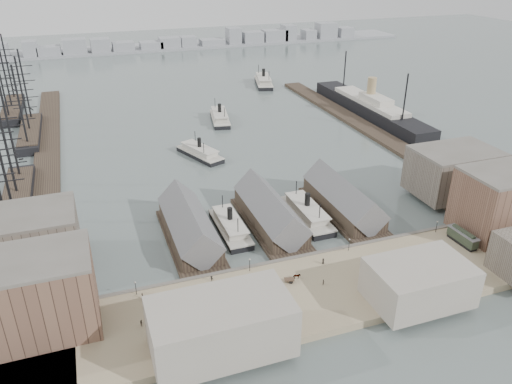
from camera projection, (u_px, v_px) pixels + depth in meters
name	position (u px, v px, depth m)	size (l,w,h in m)	color
ground	(291.00, 253.00, 145.23)	(900.00, 900.00, 0.00)	#4F5B5A
quay	(321.00, 291.00, 127.90)	(180.00, 30.00, 2.00)	gray
seawall	(298.00, 259.00, 140.33)	(180.00, 1.20, 2.30)	#59544C
west_wharf	(47.00, 158.00, 208.83)	(10.00, 220.00, 1.60)	#2D231C
east_wharf	(365.00, 127.00, 244.42)	(10.00, 180.00, 1.60)	#2D231C
ferry_shed_west	(189.00, 227.00, 149.59)	(14.00, 42.00, 12.60)	#2D231C
ferry_shed_center	(270.00, 213.00, 157.44)	(14.00, 42.00, 12.60)	#2D231C
ferry_shed_east	(343.00, 200.00, 165.28)	(14.00, 42.00, 12.60)	#2D231C
warehouse_west_front	(20.00, 299.00, 109.12)	(32.00, 18.00, 18.00)	brown
warehouse_west_back	(28.00, 239.00, 135.34)	(26.00, 20.00, 14.00)	#60564C
warehouse_east_front	(509.00, 201.00, 149.92)	(30.00, 18.00, 19.00)	brown
warehouse_east_back	(453.00, 172.00, 174.21)	(28.00, 20.00, 15.00)	#60564C
street_bldg_center	(419.00, 282.00, 121.14)	(24.00, 16.00, 10.00)	gray
street_bldg_west	(221.00, 326.00, 105.62)	(30.00, 16.00, 12.00)	gray
lamp_post_far_w	(135.00, 286.00, 123.66)	(0.44, 0.44, 3.92)	black
lamp_post_near_w	(250.00, 263.00, 132.71)	(0.44, 0.44, 3.92)	black
lamp_post_near_e	(349.00, 242.00, 141.76)	(0.44, 0.44, 3.92)	black
lamp_post_far_e	(437.00, 225.00, 150.81)	(0.44, 0.44, 3.92)	black
far_shore	(134.00, 46.00, 425.11)	(500.00, 40.00, 15.72)	gray
ferry_docked_west	(230.00, 226.00, 155.17)	(7.57, 25.22, 9.01)	black
ferry_docked_east	(307.00, 213.00, 162.59)	(8.26, 27.52, 9.83)	black
ferry_open_near	(200.00, 152.00, 210.96)	(16.27, 26.11, 8.97)	black
ferry_open_mid	(220.00, 117.00, 253.74)	(12.93, 28.39, 9.78)	black
ferry_open_far	(264.00, 81.00, 320.44)	(16.67, 32.31, 11.06)	black
sailing_ship_near	(16.00, 204.00, 166.93)	(9.38, 64.65, 38.58)	black
sailing_ship_mid	(30.00, 131.00, 232.86)	(9.09, 52.50, 37.35)	black
sailing_ship_far	(12.00, 108.00, 265.88)	(9.38, 52.13, 38.58)	black
ocean_steamer	(370.00, 107.00, 263.02)	(13.52, 98.81, 19.76)	black
tram	(462.00, 238.00, 145.54)	(3.22, 10.70, 3.77)	black
horse_cart_left	(160.00, 300.00, 121.48)	(4.80, 2.51, 1.54)	black
horse_cart_center	(295.00, 277.00, 129.91)	(4.99, 2.58, 1.62)	black
horse_cart_right	(392.00, 274.00, 131.34)	(4.91, 2.94, 1.73)	black
pedestrian_0	(142.00, 296.00, 123.01)	(0.61, 0.45, 1.67)	black
pedestrian_1	(141.00, 323.00, 114.32)	(0.76, 0.59, 1.57)	black
pedestrian_2	(212.00, 279.00, 129.44)	(1.05, 0.60, 1.63)	black
pedestrian_3	(252.00, 321.00, 114.68)	(1.01, 0.42, 1.72)	black
pedestrian_4	(323.00, 261.00, 136.57)	(0.85, 0.55, 1.73)	black
pedestrian_5	(323.00, 282.00, 128.15)	(0.58, 0.42, 1.59)	black
pedestrian_6	(391.00, 255.00, 139.32)	(0.87, 0.68, 1.79)	black
pedestrian_7	(418.00, 264.00, 135.16)	(1.14, 0.66, 1.77)	black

